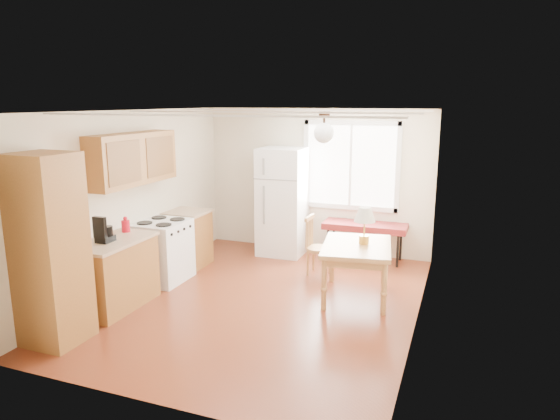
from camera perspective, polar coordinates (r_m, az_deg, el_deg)
The scene contains 11 objects.
room_shell at distance 6.44m, azimuth -2.10°, elevation 0.05°, with size 4.60×5.60×2.62m.
kitchen_run at distance 6.86m, azimuth -17.55°, elevation -3.28°, with size 0.65×3.40×2.20m.
window_unit at distance 8.54m, azimuth 8.09°, elevation 5.04°, with size 1.64×0.05×1.51m.
pendant_light at distance 6.45m, azimuth 5.05°, elevation 8.89°, with size 0.26×0.26×0.40m.
refrigerator at distance 8.61m, azimuth 0.33°, elevation 0.99°, with size 0.78×0.80×1.85m.
bench at distance 8.41m, azimuth 9.68°, elevation -1.95°, with size 1.38×0.53×0.63m.
dining_table at distance 6.79m, azimuth 8.75°, elevation -4.77°, with size 1.06×1.31×0.74m.
chair at distance 7.68m, azimuth 3.91°, elevation -3.62°, with size 0.39×0.39×0.89m.
table_lamp at distance 6.73m, azimuth 9.66°, elevation -0.85°, with size 0.29×0.29×0.50m.
coffee_maker at distance 6.57m, azimuth -19.47°, elevation -2.45°, with size 0.17×0.23×0.34m.
kettle at distance 7.00m, azimuth -17.22°, elevation -1.71°, with size 0.11×0.11×0.21m.
Camera 1 is at (2.43, -5.80, 2.62)m, focal length 32.00 mm.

